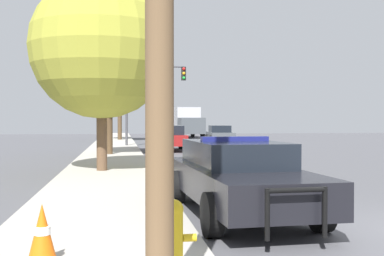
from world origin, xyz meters
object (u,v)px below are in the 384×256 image
Objects in this scene: car_background_midblock at (170,137)px; tree_sidewalk_near at (102,48)px; police_car at (238,175)px; traffic_light at (150,88)px; tree_sidewalk_mid at (109,63)px; tree_sidewalk_far at (120,80)px; traffic_cone at (42,233)px; fire_hydrant at (173,236)px; box_truck at (185,122)px; car_background_oncoming at (220,134)px.

car_background_midblock is 0.67× the size of tree_sidewalk_near.
police_car is 23.15m from traffic_light.
tree_sidewalk_near is (-0.08, -7.71, -0.41)m from tree_sidewalk_mid.
tree_sidewalk_far is at bearing 102.69° from car_background_midblock.
fire_hydrant is at bearing -27.45° from traffic_cone.
box_truck is at bearing 73.77° from tree_sidewalk_mid.
car_background_midblock reaches higher than fire_hydrant.
police_car is 0.68× the size of box_truck.
fire_hydrant is 0.11× the size of box_truck.
tree_sidewalk_mid is at bearing 89.39° from tree_sidewalk_near.
fire_hydrant is at bearing -86.81° from tree_sidewalk_mid.
box_truck is (4.40, 39.34, 0.88)m from police_car.
tree_sidewalk_far is (0.53, 17.38, 0.56)m from tree_sidewalk_mid.
tree_sidewalk_mid is 7.72m from tree_sidewalk_near.
tree_sidewalk_near is (-1.13, 11.08, 3.59)m from fire_hydrant.
fire_hydrant is 19.23m from tree_sidewalk_mid.
tree_sidewalk_far reaches higher than traffic_light.
fire_hydrant is 0.16× the size of traffic_light.
box_truck is (3.73, 20.44, 0.85)m from car_background_midblock.
tree_sidewalk_near is at bearing -71.72° from police_car.
traffic_light is 9.67m from tree_sidewalk_far.
car_background_midblock is at bearing 62.99° from car_background_oncoming.
car_background_oncoming is 0.75× the size of tree_sidewalk_near.
fire_hydrant is at bearing 82.06° from car_background_oncoming.
box_truck is at bearing 82.02° from fire_hydrant.
tree_sidewalk_mid is at bearing 70.69° from box_truck.
tree_sidewalk_far is at bearing -35.07° from car_background_oncoming.
tree_sidewalk_far is 35.72m from traffic_cone.
tree_sidewalk_mid is (-7.89, -11.21, 3.84)m from car_background_oncoming.
tree_sidewalk_mid is 18.49m from traffic_cone.
fire_hydrant is 22.86m from car_background_midblock.
box_truck is at bearing 77.39° from tree_sidewalk_near.
police_car is 4.39m from traffic_cone.
traffic_cone is (-1.45, 0.75, -0.09)m from fire_hydrant.
tree_sidewalk_mid is 17.40m from tree_sidewalk_far.
traffic_light is (-0.18, 22.93, 3.17)m from police_car.
police_car is 0.75× the size of tree_sidewalk_far.
tree_sidewalk_near is 10.96m from traffic_cone.
fire_hydrant is at bearing -95.12° from car_background_midblock.
fire_hydrant is 1.64m from traffic_cone.
box_truck reaches higher than traffic_cone.
car_background_midblock is at bearing 76.58° from box_truck.
traffic_light is at bearing 83.60° from traffic_cone.
fire_hydrant is at bearing -84.18° from tree_sidewalk_near.
fire_hydrant is at bearing 78.93° from box_truck.
tree_sidewalk_near is 25.11m from tree_sidewalk_far.
fire_hydrant is at bearing -93.14° from traffic_light.
box_truck is at bearing 79.97° from traffic_cone.
fire_hydrant is (-1.65, -3.85, -0.18)m from police_car.
car_background_midblock is at bearing 84.15° from fire_hydrant.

